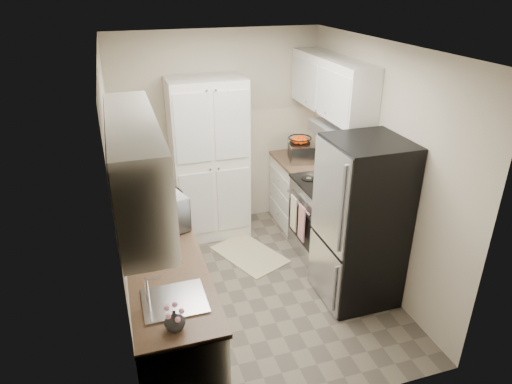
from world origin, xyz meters
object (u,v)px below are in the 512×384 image
pantry_cabinet (209,160)px  refrigerator (361,223)px  microwave (157,208)px  wine_bottle (135,191)px  electric_range (326,218)px  toaster_oven (301,152)px

pantry_cabinet → refrigerator: (1.14, -1.73, -0.15)m
microwave → wine_bottle: microwave is taller
pantry_cabinet → wine_bottle: pantry_cabinet is taller
electric_range → toaster_oven: size_ratio=2.87×
electric_range → toaster_oven: bearing=91.3°
microwave → toaster_oven: size_ratio=1.57×
electric_range → toaster_oven: 0.95m
microwave → wine_bottle: size_ratio=1.91×
pantry_cabinet → toaster_oven: 1.17m
refrigerator → toaster_oven: 1.59m
refrigerator → toaster_oven: bearing=89.4°
pantry_cabinet → microwave: bearing=-120.9°
pantry_cabinet → electric_range: bearing=-38.2°
refrigerator → pantry_cabinet: bearing=123.5°
electric_range → toaster_oven: toaster_oven is taller
microwave → wine_bottle: (-0.16, 0.48, -0.01)m
microwave → wine_bottle: bearing=-0.1°
electric_range → refrigerator: size_ratio=0.66×
electric_range → refrigerator: 0.88m
microwave → toaster_oven: 2.24m
microwave → electric_range: bearing=-97.9°
toaster_oven → wine_bottle: bearing=-149.0°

